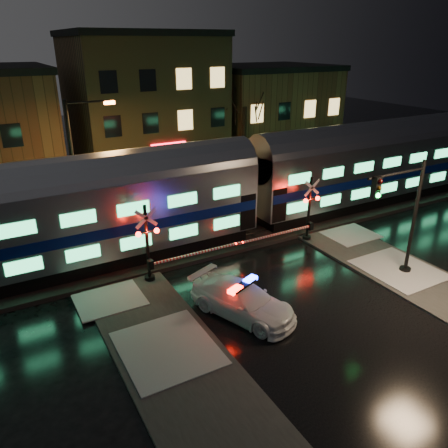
{
  "coord_description": "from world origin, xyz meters",
  "views": [
    {
      "loc": [
        -11.3,
        -16.06,
        11.11
      ],
      "look_at": [
        -0.9,
        2.5,
        2.2
      ],
      "focal_mm": 35.0,
      "sensor_mm": 36.0,
      "label": 1
    }
  ],
  "objects_px": {
    "crossing_signal_left": "(155,250)",
    "traffic_light": "(402,220)",
    "police_car": "(243,300)",
    "crossing_signal_right": "(305,217)",
    "streetlight": "(78,163)"
  },
  "relations": [
    {
      "from": "traffic_light",
      "to": "streetlight",
      "type": "xyz_separation_m",
      "value": [
        -12.44,
        12.28,
        1.58
      ]
    },
    {
      "from": "police_car",
      "to": "traffic_light",
      "type": "height_order",
      "value": "traffic_light"
    },
    {
      "from": "police_car",
      "to": "streetlight",
      "type": "bearing_deg",
      "value": 87.72
    },
    {
      "from": "police_car",
      "to": "crossing_signal_left",
      "type": "height_order",
      "value": "crossing_signal_left"
    },
    {
      "from": "traffic_light",
      "to": "crossing_signal_right",
      "type": "bearing_deg",
      "value": 114.79
    },
    {
      "from": "traffic_light",
      "to": "streetlight",
      "type": "bearing_deg",
      "value": 146.92
    },
    {
      "from": "police_car",
      "to": "crossing_signal_right",
      "type": "xyz_separation_m",
      "value": [
        7.09,
        4.64,
        0.91
      ]
    },
    {
      "from": "crossing_signal_left",
      "to": "traffic_light",
      "type": "height_order",
      "value": "traffic_light"
    },
    {
      "from": "crossing_signal_left",
      "to": "streetlight",
      "type": "height_order",
      "value": "streetlight"
    },
    {
      "from": "crossing_signal_left",
      "to": "traffic_light",
      "type": "distance_m",
      "value": 12.06
    },
    {
      "from": "crossing_signal_right",
      "to": "crossing_signal_left",
      "type": "distance_m",
      "value": 9.27
    },
    {
      "from": "streetlight",
      "to": "police_car",
      "type": "bearing_deg",
      "value": -70.39
    },
    {
      "from": "police_car",
      "to": "streetlight",
      "type": "xyz_separation_m",
      "value": [
        -4.04,
        11.33,
        4.04
      ]
    },
    {
      "from": "streetlight",
      "to": "crossing_signal_right",
      "type": "bearing_deg",
      "value": -31.04
    },
    {
      "from": "crossing_signal_right",
      "to": "crossing_signal_left",
      "type": "relative_size",
      "value": 0.97
    }
  ]
}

